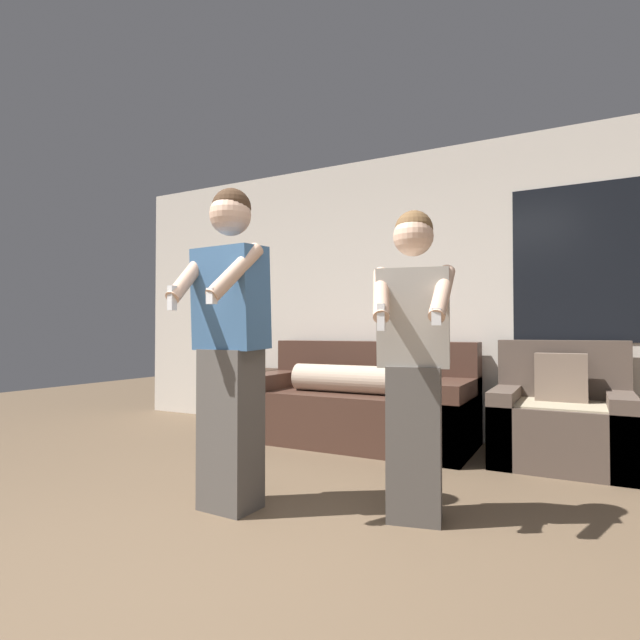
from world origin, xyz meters
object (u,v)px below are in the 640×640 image
couch (359,406)px  armchair (561,421)px  person_right (414,360)px  side_table (253,378)px  person_left (230,341)px

couch → armchair: armchair is taller
couch → person_right: bearing=-57.7°
couch → person_right: (0.99, -1.56, 0.52)m
armchair → person_right: size_ratio=0.58×
side_table → person_left: 2.55m
couch → side_table: 1.36m
armchair → couch: bearing=-178.4°
couch → armchair: bearing=1.6°
armchair → side_table: size_ratio=1.28×
side_table → person_right: person_right is taller
couch → person_left: person_left is taller
person_left → armchair: bearing=50.3°
armchair → person_left: 2.58m
armchair → person_left: person_left is taller
couch → person_right: size_ratio=1.21×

